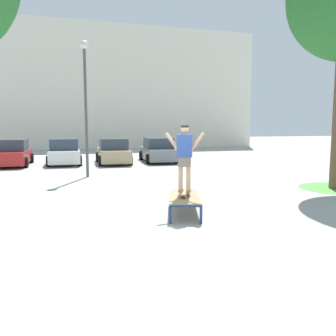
% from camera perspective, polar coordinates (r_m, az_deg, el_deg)
% --- Properties ---
extents(ground_plane, '(120.00, 120.00, 0.00)m').
position_cam_1_polar(ground_plane, '(8.72, 0.63, -7.82)').
color(ground_plane, '#999993').
extents(building_facade, '(31.51, 4.00, 12.26)m').
position_cam_1_polar(building_facade, '(37.24, -10.28, 12.79)').
color(building_facade, silver).
rests_on(building_facade, ground).
extents(skate_box, '(1.28, 2.04, 0.46)m').
position_cam_1_polar(skate_box, '(8.82, 2.71, -4.90)').
color(skate_box, navy).
rests_on(skate_box, ground).
extents(skateboard, '(0.54, 0.80, 0.09)m').
position_cam_1_polar(skateboard, '(8.77, 2.72, -4.16)').
color(skateboard, '#9E754C').
rests_on(skateboard, skate_box).
extents(skater, '(0.92, 0.53, 1.69)m').
position_cam_1_polar(skater, '(8.63, 2.76, 2.34)').
color(skater, tan).
rests_on(skater, skateboard).
extents(car_red, '(1.97, 4.23, 1.50)m').
position_cam_1_polar(car_red, '(21.50, -24.33, 2.20)').
color(car_red, red).
rests_on(car_red, ground).
extents(car_white, '(1.93, 4.21, 1.50)m').
position_cam_1_polar(car_white, '(21.39, -16.76, 2.49)').
color(car_white, silver).
rests_on(car_white, ground).
extents(car_tan, '(1.99, 4.24, 1.50)m').
position_cam_1_polar(car_tan, '(21.08, -9.05, 2.64)').
color(car_tan, tan).
rests_on(car_tan, ground).
extents(car_grey, '(2.07, 4.28, 1.50)m').
position_cam_1_polar(car_grey, '(21.79, -1.70, 2.86)').
color(car_grey, slate).
rests_on(car_grey, ground).
extents(light_post, '(0.36, 0.36, 5.83)m').
position_cam_1_polar(light_post, '(15.58, -13.51, 12.62)').
color(light_post, '#4C4C51').
rests_on(light_post, ground).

